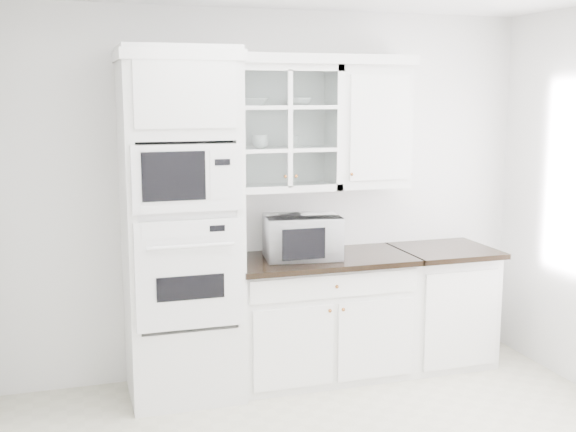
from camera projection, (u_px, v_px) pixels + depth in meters
name	position (u px, v px, depth m)	size (l,w,h in m)	color
room_shell	(337.00, 150.00, 4.10)	(4.00, 3.50, 2.70)	white
oven_column	(181.00, 227.00, 4.91)	(0.76, 0.68, 2.40)	white
base_cabinet_run	(321.00, 316.00, 5.37)	(1.32, 0.67, 0.92)	white
extra_base_cabinet	(441.00, 304.00, 5.66)	(0.72, 0.67, 0.92)	white
upper_cabinet_glass	(283.00, 128.00, 5.19)	(0.80, 0.33, 0.90)	white
upper_cabinet_solid	(370.00, 127.00, 5.39)	(0.55, 0.33, 0.90)	white
crown_molding	(270.00, 59.00, 5.05)	(2.14, 0.38, 0.07)	white
countertop_microwave	(302.00, 236.00, 5.21)	(0.54, 0.45, 0.31)	white
bowl_a	(253.00, 102.00, 5.08)	(0.23, 0.23, 0.06)	white
bowl_b	(299.00, 102.00, 5.20)	(0.18, 0.18, 0.06)	white
cup_a	(260.00, 141.00, 5.15)	(0.12, 0.12, 0.10)	white
cup_b	(293.00, 142.00, 5.22)	(0.09, 0.09, 0.08)	white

